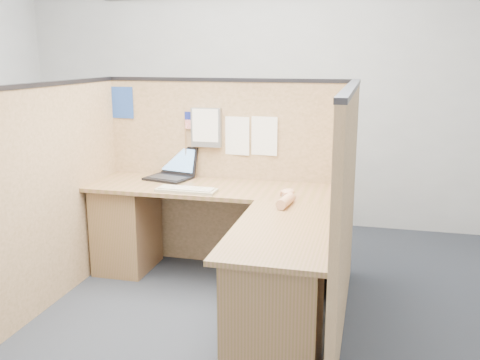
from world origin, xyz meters
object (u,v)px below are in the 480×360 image
(keyboard, at_px, (186,190))
(mouse, at_px, (288,195))
(l_desk, at_px, (225,248))
(laptop, at_px, (171,170))

(keyboard, xyz_separation_m, mouse, (0.75, 0.00, 0.01))
(l_desk, xyz_separation_m, mouse, (0.41, 0.19, 0.36))
(l_desk, height_order, keyboard, keyboard)
(l_desk, distance_m, keyboard, 0.53)
(l_desk, bearing_deg, laptop, 136.01)
(laptop, relative_size, keyboard, 0.89)
(laptop, xyz_separation_m, keyboard, (0.28, -0.41, -0.05))
(laptop, bearing_deg, l_desk, -29.95)
(l_desk, bearing_deg, mouse, 25.04)
(keyboard, distance_m, mouse, 0.75)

